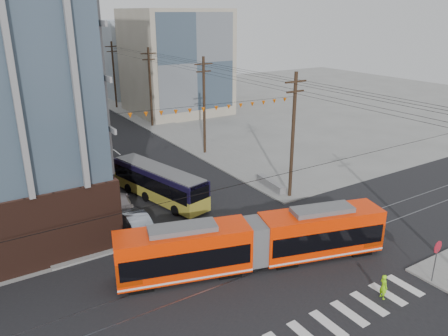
# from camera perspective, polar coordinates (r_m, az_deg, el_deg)

# --- Properties ---
(ground) EXTENTS (160.00, 160.00, 0.00)m
(ground) POSITION_cam_1_polar(r_m,az_deg,el_deg) (27.22, 10.06, -15.47)
(ground) COLOR slate
(bg_bldg_ne_near) EXTENTS (14.00, 14.00, 16.00)m
(bg_bldg_ne_near) POSITION_cam_1_polar(r_m,az_deg,el_deg) (71.75, -6.36, 13.60)
(bg_bldg_ne_near) COLOR gray
(bg_bldg_ne_near) RESTS_ON ground
(bg_bldg_ne_far) EXTENTS (16.00, 16.00, 14.00)m
(bg_bldg_ne_far) POSITION_cam_1_polar(r_m,az_deg,el_deg) (90.85, -10.98, 14.02)
(bg_bldg_ne_far) COLOR #8C99A5
(bg_bldg_ne_far) RESTS_ON ground
(utility_pole_far) EXTENTS (0.30, 0.30, 11.00)m
(utility_pole_far) POSITION_cam_1_polar(r_m,az_deg,el_deg) (76.56, -14.16, 11.63)
(utility_pole_far) COLOR black
(utility_pole_far) RESTS_ON ground
(streetcar) EXTENTS (17.50, 7.27, 3.37)m
(streetcar) POSITION_cam_1_polar(r_m,az_deg,el_deg) (28.33, 4.06, -9.63)
(streetcar) COLOR #F72C01
(streetcar) RESTS_ON ground
(city_bus) EXTENTS (4.64, 10.83, 3.00)m
(city_bus) POSITION_cam_1_polar(r_m,az_deg,el_deg) (38.36, -8.51, -1.98)
(city_bus) COLOR black
(city_bus) RESTS_ON ground
(parked_car_silver) EXTENTS (1.70, 4.66, 1.53)m
(parked_car_silver) POSITION_cam_1_polar(r_m,az_deg,el_deg) (33.64, -11.62, -6.78)
(parked_car_silver) COLOR #929BA9
(parked_car_silver) RESTS_ON ground
(parked_car_white) EXTENTS (2.73, 4.91, 1.35)m
(parked_car_white) POSITION_cam_1_polar(r_m,az_deg,el_deg) (37.25, -13.53, -4.39)
(parked_car_white) COLOR #C0B4B5
(parked_car_white) RESTS_ON ground
(parked_car_grey) EXTENTS (3.65, 5.00, 1.26)m
(parked_car_grey) POSITION_cam_1_polar(r_m,az_deg,el_deg) (42.29, -16.61, -1.78)
(parked_car_grey) COLOR slate
(parked_car_grey) RESTS_ON ground
(pedestrian) EXTENTS (0.49, 0.63, 1.53)m
(pedestrian) POSITION_cam_1_polar(r_m,az_deg,el_deg) (27.38, 20.11, -14.34)
(pedestrian) COLOR #96FA12
(pedestrian) RESTS_ON ground
(stop_sign) EXTENTS (0.88, 0.88, 2.70)m
(stop_sign) POSITION_cam_1_polar(r_m,az_deg,el_deg) (29.55, 25.82, -11.19)
(stop_sign) COLOR #B51427
(stop_sign) RESTS_ON ground
(jersey_barrier) EXTENTS (1.36, 4.16, 0.82)m
(jersey_barrier) POSITION_cam_1_polar(r_m,az_deg,el_deg) (40.83, 6.12, -2.15)
(jersey_barrier) COLOR gray
(jersey_barrier) RESTS_ON ground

